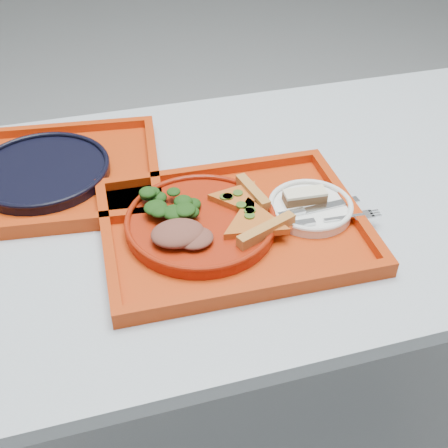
{
  "coord_description": "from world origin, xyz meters",
  "views": [
    {
      "loc": [
        -0.31,
        -0.82,
        1.39
      ],
      "look_at": [
        -0.11,
        -0.11,
        0.78
      ],
      "focal_mm": 45.0,
      "sensor_mm": 36.0,
      "label": 1
    }
  ],
  "objects_px": {
    "navy_plate": "(43,172)",
    "dinner_plate": "(201,224)",
    "tray_main": "(233,228)",
    "tray_far": "(44,178)",
    "dessert_bar": "(305,196)"
  },
  "relations": [
    {
      "from": "tray_far",
      "to": "dessert_bar",
      "type": "relative_size",
      "value": 5.78
    },
    {
      "from": "tray_far",
      "to": "navy_plate",
      "type": "distance_m",
      "value": 0.01
    },
    {
      "from": "navy_plate",
      "to": "dessert_bar",
      "type": "bearing_deg",
      "value": -27.28
    },
    {
      "from": "tray_main",
      "to": "dessert_bar",
      "type": "distance_m",
      "value": 0.14
    },
    {
      "from": "navy_plate",
      "to": "dinner_plate",
      "type": "bearing_deg",
      "value": -42.83
    },
    {
      "from": "dinner_plate",
      "to": "navy_plate",
      "type": "relative_size",
      "value": 1.0
    },
    {
      "from": "dinner_plate",
      "to": "dessert_bar",
      "type": "relative_size",
      "value": 3.34
    },
    {
      "from": "navy_plate",
      "to": "dessert_bar",
      "type": "height_order",
      "value": "dessert_bar"
    },
    {
      "from": "tray_main",
      "to": "dinner_plate",
      "type": "height_order",
      "value": "dinner_plate"
    },
    {
      "from": "navy_plate",
      "to": "dessert_bar",
      "type": "relative_size",
      "value": 3.34
    },
    {
      "from": "dinner_plate",
      "to": "navy_plate",
      "type": "xyz_separation_m",
      "value": [
        -0.26,
        0.24,
        -0.0
      ]
    },
    {
      "from": "dinner_plate",
      "to": "tray_far",
      "type": "bearing_deg",
      "value": 137.17
    },
    {
      "from": "tray_far",
      "to": "dessert_bar",
      "type": "height_order",
      "value": "dessert_bar"
    },
    {
      "from": "navy_plate",
      "to": "dessert_bar",
      "type": "xyz_separation_m",
      "value": [
        0.45,
        -0.23,
        0.02
      ]
    },
    {
      "from": "tray_main",
      "to": "tray_far",
      "type": "height_order",
      "value": "same"
    }
  ]
}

